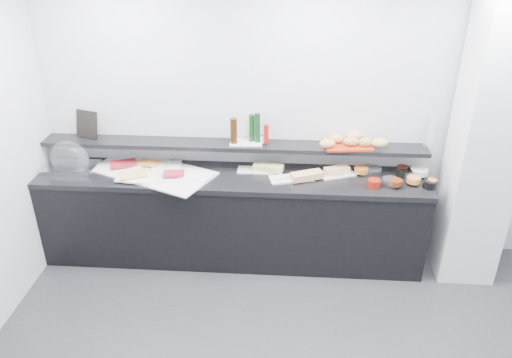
# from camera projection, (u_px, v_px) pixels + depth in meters

# --- Properties ---
(back_wall) EXTENTS (5.00, 0.02, 2.70)m
(back_wall) POSITION_uv_depth(u_px,v_px,m) (308.00, 120.00, 4.63)
(back_wall) COLOR silver
(back_wall) RESTS_ON ground
(column) EXTENTS (0.50, 0.50, 2.70)m
(column) POSITION_uv_depth(u_px,v_px,m) (487.00, 139.00, 4.23)
(column) COLOR silver
(column) RESTS_ON ground
(buffet_cabinet) EXTENTS (3.60, 0.60, 0.85)m
(buffet_cabinet) POSITION_uv_depth(u_px,v_px,m) (232.00, 219.00, 4.83)
(buffet_cabinet) COLOR black
(buffet_cabinet) RESTS_ON ground
(counter_top) EXTENTS (3.62, 0.62, 0.05)m
(counter_top) POSITION_uv_depth(u_px,v_px,m) (231.00, 178.00, 4.63)
(counter_top) COLOR black
(counter_top) RESTS_ON buffet_cabinet
(wall_shelf) EXTENTS (3.60, 0.25, 0.04)m
(wall_shelf) POSITION_uv_depth(u_px,v_px,m) (233.00, 145.00, 4.67)
(wall_shelf) COLOR black
(wall_shelf) RESTS_ON back_wall
(cloche_base) EXTENTS (0.49, 0.34, 0.04)m
(cloche_base) POSITION_uv_depth(u_px,v_px,m) (71.00, 167.00, 4.72)
(cloche_base) COLOR #BBBCC2
(cloche_base) RESTS_ON counter_top
(cloche_dome) EXTENTS (0.45, 0.36, 0.34)m
(cloche_dome) POSITION_uv_depth(u_px,v_px,m) (70.00, 159.00, 4.65)
(cloche_dome) COLOR silver
(cloche_dome) RESTS_ON cloche_base
(linen_runner) EXTENTS (1.26, 0.96, 0.01)m
(linen_runner) POSITION_uv_depth(u_px,v_px,m) (153.00, 172.00, 4.67)
(linen_runner) COLOR silver
(linen_runner) RESTS_ON counter_top
(platter_meat_a) EXTENTS (0.36, 0.26, 0.01)m
(platter_meat_a) POSITION_uv_depth(u_px,v_px,m) (126.00, 162.00, 4.81)
(platter_meat_a) COLOR white
(platter_meat_a) RESTS_ON linen_runner
(food_meat_a) EXTENTS (0.28, 0.23, 0.02)m
(food_meat_a) POSITION_uv_depth(u_px,v_px,m) (123.00, 164.00, 4.75)
(food_meat_a) COLOR maroon
(food_meat_a) RESTS_ON platter_meat_a
(platter_salmon) EXTENTS (0.31, 0.23, 0.01)m
(platter_salmon) POSITION_uv_depth(u_px,v_px,m) (167.00, 166.00, 4.75)
(platter_salmon) COLOR white
(platter_salmon) RESTS_ON linen_runner
(food_salmon) EXTENTS (0.21, 0.15, 0.02)m
(food_salmon) POSITION_uv_depth(u_px,v_px,m) (149.00, 163.00, 4.76)
(food_salmon) COLOR orange
(food_salmon) RESTS_ON platter_salmon
(platter_cheese) EXTENTS (0.36, 0.26, 0.01)m
(platter_cheese) POSITION_uv_depth(u_px,v_px,m) (136.00, 177.00, 4.53)
(platter_cheese) COLOR white
(platter_cheese) RESTS_ON linen_runner
(food_cheese) EXTENTS (0.28, 0.24, 0.02)m
(food_cheese) POSITION_uv_depth(u_px,v_px,m) (133.00, 175.00, 4.53)
(food_cheese) COLOR #D3B652
(food_cheese) RESTS_ON platter_cheese
(platter_meat_b) EXTENTS (0.34, 0.28, 0.01)m
(platter_meat_b) POSITION_uv_depth(u_px,v_px,m) (196.00, 175.00, 4.57)
(platter_meat_b) COLOR white
(platter_meat_b) RESTS_ON linen_runner
(food_meat_b) EXTENTS (0.20, 0.14, 0.02)m
(food_meat_b) POSITION_uv_depth(u_px,v_px,m) (174.00, 173.00, 4.56)
(food_meat_b) COLOR maroon
(food_meat_b) RESTS_ON platter_meat_b
(sandwich_plate_left) EXTENTS (0.35, 0.15, 0.01)m
(sandwich_plate_left) POSITION_uv_depth(u_px,v_px,m) (256.00, 170.00, 4.70)
(sandwich_plate_left) COLOR white
(sandwich_plate_left) RESTS_ON counter_top
(sandwich_food_left) EXTENTS (0.29, 0.16, 0.06)m
(sandwich_food_left) POSITION_uv_depth(u_px,v_px,m) (268.00, 168.00, 4.66)
(sandwich_food_left) COLOR tan
(sandwich_food_left) RESTS_ON sandwich_plate_left
(tongs_left) EXTENTS (0.14, 0.10, 0.01)m
(tongs_left) POSITION_uv_depth(u_px,v_px,m) (255.00, 172.00, 4.64)
(tongs_left) COLOR #B7B9BE
(tongs_left) RESTS_ON sandwich_plate_left
(sandwich_plate_mid) EXTENTS (0.42, 0.26, 0.01)m
(sandwich_plate_mid) POSITION_uv_depth(u_px,v_px,m) (291.00, 178.00, 4.55)
(sandwich_plate_mid) COLOR silver
(sandwich_plate_mid) RESTS_ON counter_top
(sandwich_food_mid) EXTENTS (0.31, 0.22, 0.06)m
(sandwich_food_mid) POSITION_uv_depth(u_px,v_px,m) (307.00, 176.00, 4.51)
(sandwich_food_mid) COLOR tan
(sandwich_food_mid) RESTS_ON sandwich_plate_mid
(tongs_mid) EXTENTS (0.15, 0.08, 0.01)m
(tongs_mid) POSITION_uv_depth(u_px,v_px,m) (280.00, 179.00, 4.51)
(tongs_mid) COLOR silver
(tongs_mid) RESTS_ON sandwich_plate_mid
(sandwich_plate_right) EXTENTS (0.36, 0.25, 0.01)m
(sandwich_plate_right) POSITION_uv_depth(u_px,v_px,m) (337.00, 175.00, 4.61)
(sandwich_plate_right) COLOR silver
(sandwich_plate_right) RESTS_ON counter_top
(sandwich_food_right) EXTENTS (0.25, 0.17, 0.06)m
(sandwich_food_right) POSITION_uv_depth(u_px,v_px,m) (337.00, 170.00, 4.61)
(sandwich_food_right) COLOR #E4B077
(sandwich_food_right) RESTS_ON sandwich_plate_right
(tongs_right) EXTENTS (0.14, 0.09, 0.01)m
(tongs_right) POSITION_uv_depth(u_px,v_px,m) (340.00, 175.00, 4.58)
(tongs_right) COLOR silver
(tongs_right) RESTS_ON sandwich_plate_right
(bowl_glass_fruit) EXTENTS (0.24, 0.24, 0.07)m
(bowl_glass_fruit) POSITION_uv_depth(u_px,v_px,m) (371.00, 171.00, 4.61)
(bowl_glass_fruit) COLOR white
(bowl_glass_fruit) RESTS_ON counter_top
(fill_glass_fruit) EXTENTS (0.15, 0.15, 0.05)m
(fill_glass_fruit) POSITION_uv_depth(u_px,v_px,m) (361.00, 170.00, 4.62)
(fill_glass_fruit) COLOR orange
(fill_glass_fruit) RESTS_ON bowl_glass_fruit
(bowl_black_jam) EXTENTS (0.14, 0.14, 0.07)m
(bowl_black_jam) POSITION_uv_depth(u_px,v_px,m) (405.00, 173.00, 4.58)
(bowl_black_jam) COLOR black
(bowl_black_jam) RESTS_ON counter_top
(fill_black_jam) EXTENTS (0.13, 0.13, 0.05)m
(fill_black_jam) POSITION_uv_depth(u_px,v_px,m) (402.00, 169.00, 4.63)
(fill_black_jam) COLOR #591D0C
(fill_black_jam) RESTS_ON bowl_black_jam
(bowl_glass_cream) EXTENTS (0.19, 0.19, 0.07)m
(bowl_glass_cream) POSITION_uv_depth(u_px,v_px,m) (408.00, 173.00, 4.59)
(bowl_glass_cream) COLOR white
(bowl_glass_cream) RESTS_ON counter_top
(fill_glass_cream) EXTENTS (0.16, 0.16, 0.05)m
(fill_glass_cream) POSITION_uv_depth(u_px,v_px,m) (419.00, 171.00, 4.58)
(fill_glass_cream) COLOR silver
(fill_glass_cream) RESTS_ON bowl_glass_cream
(bowl_red_jam) EXTENTS (0.15, 0.15, 0.07)m
(bowl_red_jam) POSITION_uv_depth(u_px,v_px,m) (374.00, 183.00, 4.40)
(bowl_red_jam) COLOR maroon
(bowl_red_jam) RESTS_ON counter_top
(fill_red_jam) EXTENTS (0.14, 0.14, 0.05)m
(fill_red_jam) POSITION_uv_depth(u_px,v_px,m) (396.00, 182.00, 4.39)
(fill_red_jam) COLOR #501D0B
(fill_red_jam) RESTS_ON bowl_red_jam
(bowl_glass_salmon) EXTENTS (0.18, 0.18, 0.07)m
(bowl_glass_salmon) POSITION_uv_depth(u_px,v_px,m) (390.00, 182.00, 4.42)
(bowl_glass_salmon) COLOR white
(bowl_glass_salmon) RESTS_ON counter_top
(fill_glass_salmon) EXTENTS (0.12, 0.12, 0.05)m
(fill_glass_salmon) POSITION_uv_depth(u_px,v_px,m) (414.00, 180.00, 4.44)
(fill_glass_salmon) COLOR orange
(fill_glass_salmon) RESTS_ON bowl_glass_salmon
(bowl_black_fruit) EXTENTS (0.14, 0.14, 0.07)m
(bowl_black_fruit) POSITION_uv_depth(u_px,v_px,m) (430.00, 184.00, 4.39)
(bowl_black_fruit) COLOR black
(bowl_black_fruit) RESTS_ON counter_top
(fill_black_fruit) EXTENTS (0.11, 0.11, 0.05)m
(fill_black_fruit) POSITION_uv_depth(u_px,v_px,m) (432.00, 182.00, 4.39)
(fill_black_fruit) COLOR #D0611C
(fill_black_fruit) RESTS_ON bowl_black_fruit
(framed_print) EXTENTS (0.24, 0.14, 0.26)m
(framed_print) POSITION_uv_depth(u_px,v_px,m) (87.00, 124.00, 4.73)
(framed_print) COLOR black
(framed_print) RESTS_ON wall_shelf
(print_art) EXTENTS (0.18, 0.11, 0.22)m
(print_art) POSITION_uv_depth(u_px,v_px,m) (88.00, 123.00, 4.76)
(print_art) COLOR beige
(print_art) RESTS_ON framed_print
(condiment_tray) EXTENTS (0.31, 0.20, 0.01)m
(condiment_tray) POSITION_uv_depth(u_px,v_px,m) (246.00, 142.00, 4.66)
(condiment_tray) COLOR white
(condiment_tray) RESTS_ON wall_shelf
(bottle_green_a) EXTENTS (0.05, 0.05, 0.26)m
(bottle_green_a) POSITION_uv_depth(u_px,v_px,m) (252.00, 128.00, 4.62)
(bottle_green_a) COLOR #0E340F
(bottle_green_a) RESTS_ON condiment_tray
(bottle_brown) EXTENTS (0.07, 0.07, 0.24)m
(bottle_brown) POSITION_uv_depth(u_px,v_px,m) (234.00, 131.00, 4.58)
(bottle_brown) COLOR #331B09
(bottle_brown) RESTS_ON condiment_tray
(bottle_green_b) EXTENTS (0.07, 0.07, 0.28)m
(bottle_green_b) POSITION_uv_depth(u_px,v_px,m) (257.00, 128.00, 4.59)
(bottle_green_b) COLOR #0E3516
(bottle_green_b) RESTS_ON condiment_tray
(bottle_hot) EXTENTS (0.05, 0.05, 0.18)m
(bottle_hot) POSITION_uv_depth(u_px,v_px,m) (266.00, 134.00, 4.59)
(bottle_hot) COLOR #AD0D0C
(bottle_hot) RESTS_ON condiment_tray
(shaker_salt) EXTENTS (0.04, 0.04, 0.07)m
(shaker_salt) POSITION_uv_depth(u_px,v_px,m) (262.00, 139.00, 4.62)
(shaker_salt) COLOR white
(shaker_salt) RESTS_ON condiment_tray
(shaker_pepper) EXTENTS (0.04, 0.04, 0.07)m
(shaker_pepper) POSITION_uv_depth(u_px,v_px,m) (262.00, 139.00, 4.62)
(shaker_pepper) COLOR silver
(shaker_pepper) RESTS_ON condiment_tray
(bread_tray) EXTENTS (0.46, 0.35, 0.02)m
(bread_tray) POSITION_uv_depth(u_px,v_px,m) (347.00, 145.00, 4.60)
(bread_tray) COLOR #A22911
(bread_tray) RESTS_ON wall_shelf
(bread_roll_n) EXTENTS (0.17, 0.13, 0.08)m
(bread_roll_n) POSITION_uv_depth(u_px,v_px,m) (354.00, 136.00, 4.66)
(bread_roll_n) COLOR gold
(bread_roll_n) RESTS_ON bread_tray
(bread_roll_sw) EXTENTS (0.16, 0.12, 0.08)m
(bread_roll_sw) POSITION_uv_depth(u_px,v_px,m) (327.00, 143.00, 4.49)
(bread_roll_sw) COLOR tan
(bread_roll_sw) RESTS_ON bread_tray
(bread_roll_s) EXTENTS (0.12, 0.09, 0.08)m
(bread_roll_s) POSITION_uv_depth(u_px,v_px,m) (365.00, 142.00, 4.52)
(bread_roll_s) COLOR #B08B43
(bread_roll_s) RESTS_ON bread_tray
(bread_roll_se) EXTENTS (0.17, 0.12, 0.08)m
(bread_roll_se) POSITION_uv_depth(u_px,v_px,m) (380.00, 143.00, 4.51)
(bread_roll_se) COLOR gold
(bread_roll_se) RESTS_ON bread_tray
(bread_roll_midw) EXTENTS (0.16, 0.12, 0.08)m
(bread_roll_midw) POSITION_uv_depth(u_px,v_px,m) (337.00, 138.00, 4.60)
(bread_roll_midw) COLOR tan
(bread_roll_midw) RESTS_ON bread_tray
(bread_roll_mide) EXTENTS (0.15, 0.10, 0.08)m
(bread_roll_mide) POSITION_uv_depth(u_px,v_px,m) (351.00, 141.00, 4.54)
(bread_roll_mide) COLOR #B27E43
(bread_roll_mide) RESTS_ON bread_tray
(carafe) EXTENTS (0.10, 0.10, 0.30)m
(carafe) POSITION_uv_depth(u_px,v_px,m) (430.00, 133.00, 4.49)
(carafe) COLOR white
(carafe) RESTS_ON wall_shelf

